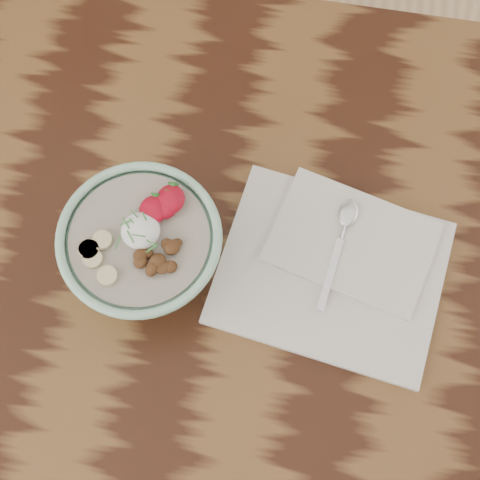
% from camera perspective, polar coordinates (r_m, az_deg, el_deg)
% --- Properties ---
extents(table, '(1.60, 0.90, 0.75)m').
position_cam_1_polar(table, '(0.98, -4.24, -3.35)').
color(table, black).
rests_on(table, ground).
extents(breakfast_bowl, '(0.20, 0.20, 0.13)m').
position_cam_1_polar(breakfast_bowl, '(0.84, -8.20, -0.72)').
color(breakfast_bowl, '#9BD1B2').
rests_on(breakfast_bowl, table).
extents(napkin, '(0.32, 0.28, 0.02)m').
position_cam_1_polar(napkin, '(0.89, 8.12, -2.20)').
color(napkin, silver).
rests_on(napkin, table).
extents(spoon, '(0.04, 0.16, 0.01)m').
position_cam_1_polar(spoon, '(0.90, 8.87, 1.02)').
color(spoon, silver).
rests_on(spoon, napkin).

